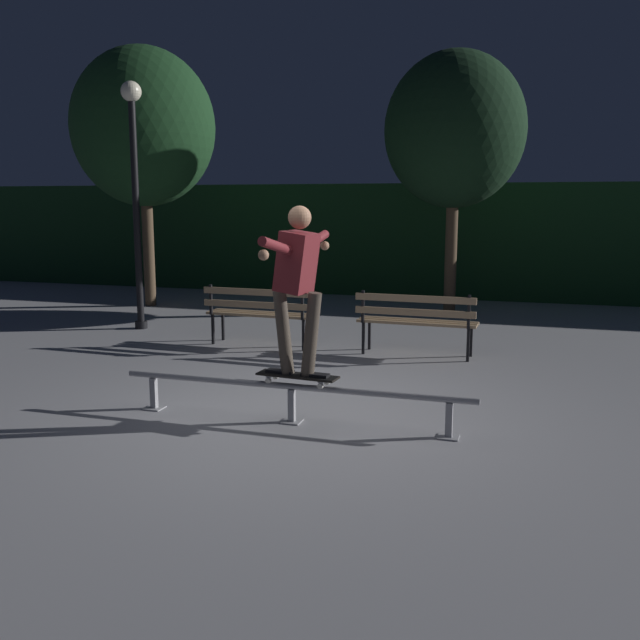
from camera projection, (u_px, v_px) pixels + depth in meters
ground_plane at (300, 414)px, 6.82m from camera, size 90.00×90.00×0.00m
hedge_backdrop at (436, 240)px, 15.32m from camera, size 24.00×1.20×2.44m
grind_rail at (292, 393)px, 6.53m from camera, size 3.45×0.18×0.38m
skateboard at (297, 376)px, 6.49m from camera, size 0.80×0.27×0.09m
skateboarder at (297, 276)px, 6.33m from camera, size 0.63×1.40×1.56m
park_bench_leftmost at (259, 309)px, 9.94m from camera, size 1.61×0.46×0.88m
park_bench_left_center at (416, 317)px, 9.28m from camera, size 1.61×0.46×0.88m
tree_far_left at (144, 128)px, 13.38m from camera, size 2.74×2.74×4.97m
tree_behind_benches at (455, 131)px, 12.61m from camera, size 2.55×2.55×4.73m
lamp_post_left at (135, 174)px, 11.02m from camera, size 0.32×0.32×3.90m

